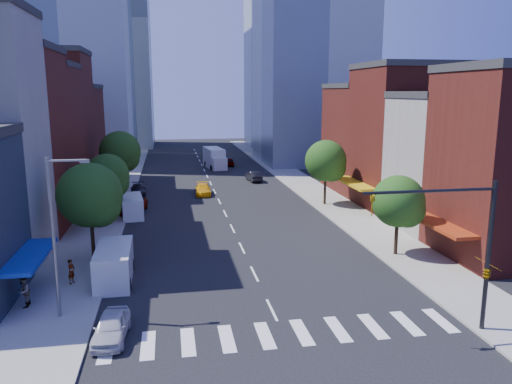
# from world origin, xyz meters

# --- Properties ---
(ground) EXTENTS (220.00, 220.00, 0.00)m
(ground) POSITION_xyz_m (0.00, 0.00, 0.00)
(ground) COLOR black
(ground) RESTS_ON ground
(sidewalk_left) EXTENTS (5.00, 120.00, 0.15)m
(sidewalk_left) POSITION_xyz_m (-12.50, 40.00, 0.07)
(sidewalk_left) COLOR gray
(sidewalk_left) RESTS_ON ground
(sidewalk_right) EXTENTS (5.00, 120.00, 0.15)m
(sidewalk_right) POSITION_xyz_m (12.50, 40.00, 0.07)
(sidewalk_right) COLOR gray
(sidewalk_right) RESTS_ON ground
(crosswalk) EXTENTS (19.00, 3.00, 0.01)m
(crosswalk) POSITION_xyz_m (0.00, -3.00, 0.01)
(crosswalk) COLOR silver
(crosswalk) RESTS_ON ground
(bldg_left_3) EXTENTS (12.00, 8.00, 15.00)m
(bldg_left_3) POSITION_xyz_m (-21.00, 29.00, 7.50)
(bldg_left_3) COLOR #581A16
(bldg_left_3) RESTS_ON ground
(bldg_left_4) EXTENTS (12.00, 9.00, 17.00)m
(bldg_left_4) POSITION_xyz_m (-21.00, 37.50, 8.50)
(bldg_left_4) COLOR #581A15
(bldg_left_4) RESTS_ON ground
(bldg_left_5) EXTENTS (12.00, 10.00, 13.00)m
(bldg_left_5) POSITION_xyz_m (-21.00, 47.00, 6.50)
(bldg_left_5) COLOR #581A16
(bldg_left_5) RESTS_ON ground
(bldg_right_1) EXTENTS (12.00, 8.00, 12.00)m
(bldg_right_1) POSITION_xyz_m (21.00, 15.00, 6.00)
(bldg_right_1) COLOR silver
(bldg_right_1) RESTS_ON ground
(bldg_right_2) EXTENTS (12.00, 10.00, 15.00)m
(bldg_right_2) POSITION_xyz_m (21.00, 24.00, 7.50)
(bldg_right_2) COLOR #581A15
(bldg_right_2) RESTS_ON ground
(bldg_right_3) EXTENTS (12.00, 10.00, 13.00)m
(bldg_right_3) POSITION_xyz_m (21.00, 34.00, 6.50)
(bldg_right_3) COLOR #581A16
(bldg_right_3) RESTS_ON ground
(tower_far_w) EXTENTS (18.00, 18.00, 56.00)m
(tower_far_w) POSITION_xyz_m (-18.00, 95.00, 28.00)
(tower_far_w) COLOR #9EA5AD
(tower_far_w) RESTS_ON ground
(traffic_signal) EXTENTS (7.24, 2.24, 8.00)m
(traffic_signal) POSITION_xyz_m (9.94, -4.50, 4.16)
(traffic_signal) COLOR black
(traffic_signal) RESTS_ON sidewalk_right
(streetlight) EXTENTS (2.25, 0.25, 9.00)m
(streetlight) POSITION_xyz_m (-11.81, 1.00, 5.28)
(streetlight) COLOR slate
(streetlight) RESTS_ON sidewalk_left
(tree_left_near) EXTENTS (4.80, 4.80, 7.30)m
(tree_left_near) POSITION_xyz_m (-11.35, 10.92, 4.87)
(tree_left_near) COLOR black
(tree_left_near) RESTS_ON sidewalk_left
(tree_left_mid) EXTENTS (4.20, 4.20, 6.65)m
(tree_left_mid) POSITION_xyz_m (-11.35, 21.92, 4.53)
(tree_left_mid) COLOR black
(tree_left_mid) RESTS_ON sidewalk_left
(tree_left_far) EXTENTS (5.00, 5.00, 7.75)m
(tree_left_far) POSITION_xyz_m (-11.35, 35.92, 5.20)
(tree_left_far) COLOR black
(tree_left_far) RESTS_ON sidewalk_left
(tree_right_near) EXTENTS (4.00, 4.00, 6.20)m
(tree_right_near) POSITION_xyz_m (11.65, 7.92, 4.19)
(tree_right_near) COLOR black
(tree_right_near) RESTS_ON sidewalk_right
(tree_right_far) EXTENTS (4.60, 4.60, 7.20)m
(tree_right_far) POSITION_xyz_m (11.65, 25.92, 4.86)
(tree_right_far) COLOR black
(tree_right_far) RESTS_ON sidewalk_right
(parked_car_front) EXTENTS (1.90, 4.11, 1.37)m
(parked_car_front) POSITION_xyz_m (-8.86, -2.00, 0.68)
(parked_car_front) COLOR silver
(parked_car_front) RESTS_ON ground
(parked_car_second) EXTENTS (2.02, 5.04, 1.63)m
(parked_car_second) POSITION_xyz_m (-9.50, 9.64, 0.81)
(parked_car_second) COLOR black
(parked_car_second) RESTS_ON ground
(parked_car_third) EXTENTS (2.91, 5.48, 1.47)m
(parked_car_third) POSITION_xyz_m (-9.50, 26.04, 0.73)
(parked_car_third) COLOR #999999
(parked_car_third) RESTS_ON ground
(parked_car_rear) EXTENTS (2.08, 4.63, 1.32)m
(parked_car_rear) POSITION_xyz_m (-9.50, 35.56, 0.66)
(parked_car_rear) COLOR black
(parked_car_rear) RESTS_ON ground
(cargo_van_near) EXTENTS (2.38, 5.67, 2.40)m
(cargo_van_near) POSITION_xyz_m (-9.50, 6.16, 1.19)
(cargo_van_near) COLOR silver
(cargo_van_near) RESTS_ON ground
(cargo_van_far) EXTENTS (2.56, 5.22, 2.14)m
(cargo_van_far) POSITION_xyz_m (-9.48, 24.30, 1.06)
(cargo_van_far) COLOR white
(cargo_van_far) RESTS_ON ground
(taxi) EXTENTS (2.03, 4.66, 1.33)m
(taxi) POSITION_xyz_m (-1.60, 34.20, 0.67)
(taxi) COLOR #EEAB0C
(taxi) RESTS_ON ground
(traffic_car_oncoming) EXTENTS (1.94, 4.41, 1.41)m
(traffic_car_oncoming) POSITION_xyz_m (6.23, 42.55, 0.70)
(traffic_car_oncoming) COLOR black
(traffic_car_oncoming) RESTS_ON ground
(traffic_car_far) EXTENTS (1.80, 3.88, 1.28)m
(traffic_car_far) POSITION_xyz_m (4.70, 58.39, 0.64)
(traffic_car_far) COLOR #999999
(traffic_car_far) RESTS_ON ground
(box_truck) EXTENTS (3.40, 8.43, 3.30)m
(box_truck) POSITION_xyz_m (1.94, 56.18, 1.56)
(box_truck) COLOR silver
(box_truck) RESTS_ON ground
(pedestrian_near) EXTENTS (0.61, 0.71, 1.64)m
(pedestrian_near) POSITION_xyz_m (-12.21, 5.98, 0.97)
(pedestrian_near) COLOR #999999
(pedestrian_near) RESTS_ON sidewalk_left
(pedestrian_far) EXTENTS (0.73, 0.94, 1.94)m
(pedestrian_far) POSITION_xyz_m (-14.26, 2.62, 1.12)
(pedestrian_far) COLOR #999999
(pedestrian_far) RESTS_ON sidewalk_left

